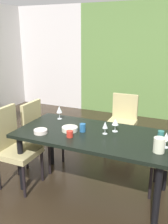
# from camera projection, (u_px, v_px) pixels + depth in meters

# --- Properties ---
(ground_plane) EXTENTS (5.85, 6.04, 0.02)m
(ground_plane) POSITION_uv_depth(u_px,v_px,m) (64.00, 173.00, 3.49)
(ground_plane) COLOR black
(back_panel_interior) EXTENTS (1.86, 0.10, 2.52)m
(back_panel_interior) POSITION_uv_depth(u_px,v_px,m) (49.00, 58.00, 6.46)
(back_panel_interior) COLOR silver
(back_panel_interior) RESTS_ON ground_plane
(garden_window_panel) EXTENTS (3.99, 0.10, 2.52)m
(garden_window_panel) POSITION_uv_depth(u_px,v_px,m) (167.00, 63.00, 5.34)
(garden_window_panel) COLOR #628945
(garden_window_panel) RESTS_ON ground_plane
(dining_table) EXTENTS (1.80, 0.89, 0.75)m
(dining_table) POSITION_uv_depth(u_px,v_px,m) (94.00, 140.00, 2.92)
(dining_table) COLOR black
(dining_table) RESTS_ON ground_plane
(chair_left_far) EXTENTS (0.45, 0.44, 0.94)m
(chair_left_far) POSITION_uv_depth(u_px,v_px,m) (40.00, 130.00, 3.57)
(chair_left_far) COLOR tan
(chair_left_far) RESTS_ON ground_plane
(chair_head_far) EXTENTS (0.44, 0.45, 0.91)m
(chair_head_far) POSITION_uv_depth(u_px,v_px,m) (123.00, 119.00, 4.09)
(chair_head_far) COLOR tan
(chair_head_far) RESTS_ON ground_plane
(chair_left_near) EXTENTS (0.45, 0.44, 1.01)m
(chair_left_near) POSITION_uv_depth(u_px,v_px,m) (13.00, 144.00, 3.07)
(chair_left_near) COLOR tan
(chair_left_near) RESTS_ON ground_plane
(wine_glass_front) EXTENTS (0.07, 0.07, 0.16)m
(wine_glass_front) POSITION_uv_depth(u_px,v_px,m) (166.00, 137.00, 2.50)
(wine_glass_front) COLOR silver
(wine_glass_front) RESTS_ON dining_table
(wine_glass_corner) EXTENTS (0.08, 0.08, 0.15)m
(wine_glass_corner) POSITION_uv_depth(u_px,v_px,m) (115.00, 122.00, 2.91)
(wine_glass_corner) COLOR silver
(wine_glass_corner) RESTS_ON dining_table
(wine_glass_east) EXTENTS (0.08, 0.08, 0.18)m
(wine_glass_east) POSITION_uv_depth(u_px,v_px,m) (59.00, 110.00, 3.34)
(wine_glass_east) COLOR silver
(wine_glass_east) RESTS_ON dining_table
(wine_glass_west) EXTENTS (0.06, 0.06, 0.15)m
(wine_glass_west) POSITION_uv_depth(u_px,v_px,m) (105.00, 125.00, 2.84)
(wine_glass_west) COLOR silver
(wine_glass_west) RESTS_ON dining_table
(serving_bowl_near_window) EXTENTS (0.19, 0.19, 0.05)m
(serving_bowl_near_window) POSITION_uv_depth(u_px,v_px,m) (70.00, 129.00, 2.95)
(serving_bowl_near_window) COLOR silver
(serving_bowl_near_window) RESTS_ON dining_table
(serving_bowl_right) EXTENTS (0.16, 0.16, 0.05)m
(serving_bowl_right) POSITION_uv_depth(u_px,v_px,m) (41.00, 131.00, 2.88)
(serving_bowl_right) COLOR silver
(serving_bowl_right) RESTS_ON dining_table
(cup_rear) EXTENTS (0.07, 0.07, 0.07)m
(cup_rear) POSITION_uv_depth(u_px,v_px,m) (70.00, 134.00, 2.78)
(cup_rear) COLOR red
(cup_rear) RESTS_ON dining_table
(cup_center) EXTENTS (0.07, 0.07, 0.07)m
(cup_center) POSITION_uv_depth(u_px,v_px,m) (161.00, 134.00, 2.77)
(cup_center) COLOR #30716E
(cup_center) RESTS_ON dining_table
(cup_left) EXTENTS (0.07, 0.07, 0.10)m
(cup_left) POSITION_uv_depth(u_px,v_px,m) (83.00, 128.00, 2.93)
(cup_left) COLOR #235D95
(cup_left) RESTS_ON dining_table
(pitcher_south) EXTENTS (0.13, 0.11, 0.15)m
(pitcher_south) POSITION_uv_depth(u_px,v_px,m) (159.00, 145.00, 2.41)
(pitcher_south) COLOR beige
(pitcher_south) RESTS_ON dining_table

